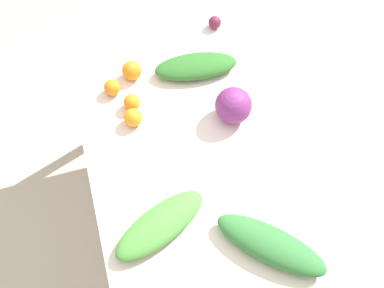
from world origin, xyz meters
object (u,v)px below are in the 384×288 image
at_px(orange_3, 112,88).
at_px(greens_bunch_scallion, 160,225).
at_px(greens_bunch_beet_tops, 196,66).
at_px(cabbage_purple, 233,105).
at_px(greens_bunch_dandelion, 270,245).
at_px(orange_2, 133,118).
at_px(beet_root, 215,22).
at_px(orange_0, 132,71).
at_px(orange_1, 132,102).

bearing_deg(orange_3, greens_bunch_scallion, 3.94).
bearing_deg(orange_3, greens_bunch_beet_tops, 92.08).
bearing_deg(greens_bunch_beet_tops, cabbage_purple, 14.69).
bearing_deg(greens_bunch_scallion, greens_bunch_dandelion, 62.55).
bearing_deg(cabbage_purple, orange_2, -101.79).
xyz_separation_m(cabbage_purple, greens_bunch_dandelion, (0.55, -0.06, -0.04)).
bearing_deg(greens_bunch_scallion, orange_3, -176.06).
bearing_deg(greens_bunch_scallion, cabbage_purple, 134.11).
height_order(greens_bunch_scallion, beet_root, greens_bunch_scallion).
height_order(orange_0, orange_2, orange_0).
height_order(cabbage_purple, greens_bunch_dandelion, cabbage_purple).
relative_size(greens_bunch_dandelion, beet_root, 6.48).
relative_size(greens_bunch_dandelion, orange_2, 5.18).
xyz_separation_m(greens_bunch_beet_tops, orange_2, (0.19, -0.31, 0.00)).
bearing_deg(cabbage_purple, orange_0, -133.19).
xyz_separation_m(orange_1, orange_2, (0.08, -0.01, 0.00)).
bearing_deg(orange_1, orange_3, -148.12).
bearing_deg(orange_1, greens_bunch_beet_tops, 110.40).
distance_m(beet_root, orange_2, 0.64).
distance_m(cabbage_purple, greens_bunch_scallion, 0.55).
height_order(greens_bunch_scallion, orange_0, orange_0).
bearing_deg(orange_0, orange_1, -12.31).
distance_m(beet_root, orange_1, 0.59).
distance_m(cabbage_purple, greens_bunch_dandelion, 0.56).
xyz_separation_m(cabbage_purple, greens_bunch_scallion, (0.38, -0.39, -0.04)).
distance_m(greens_bunch_beet_tops, orange_1, 0.32).
relative_size(greens_bunch_dandelion, orange_1, 5.62).
bearing_deg(greens_bunch_scallion, beet_root, 151.44).
relative_size(beet_root, orange_2, 0.80).
bearing_deg(beet_root, orange_1, -52.91).
height_order(greens_bunch_beet_tops, orange_0, orange_0).
relative_size(greens_bunch_scallion, orange_2, 4.84).
bearing_deg(greens_bunch_beet_tops, orange_1, -69.60).
bearing_deg(orange_0, beet_root, 113.99).
relative_size(greens_bunch_dandelion, orange_0, 4.64).
xyz_separation_m(greens_bunch_dandelion, orange_2, (-0.63, -0.32, -0.00)).
xyz_separation_m(beet_root, orange_3, (0.25, -0.53, 0.00)).
distance_m(cabbage_purple, orange_1, 0.41).
xyz_separation_m(greens_bunch_scallion, orange_3, (-0.64, -0.04, -0.00)).
distance_m(beet_root, orange_0, 0.47).
relative_size(orange_0, orange_3, 1.21).
relative_size(cabbage_purple, beet_root, 2.45).
distance_m(greens_bunch_beet_tops, orange_2, 0.37).
height_order(greens_bunch_dandelion, orange_0, orange_0).
xyz_separation_m(greens_bunch_beet_tops, orange_1, (0.11, -0.30, -0.00)).
bearing_deg(cabbage_purple, greens_bunch_beet_tops, -165.31).
xyz_separation_m(orange_2, orange_3, (-0.18, -0.05, -0.00)).
bearing_deg(orange_0, orange_3, -57.74).
xyz_separation_m(orange_0, orange_2, (0.24, -0.05, -0.00)).
bearing_deg(greens_bunch_scallion, orange_2, 179.14).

